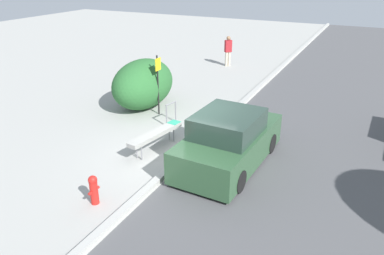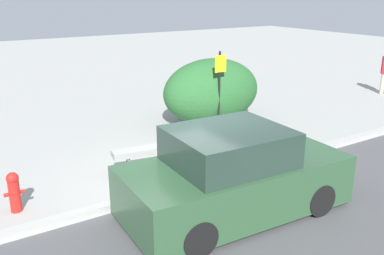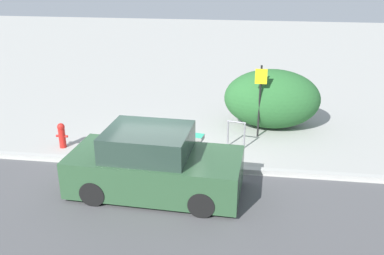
# 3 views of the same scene
# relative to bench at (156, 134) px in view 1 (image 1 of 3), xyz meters

# --- Properties ---
(ground_plane) EXTENTS (60.00, 60.00, 0.00)m
(ground_plane) POSITION_rel_bench_xyz_m (-0.10, -1.03, -0.53)
(ground_plane) COLOR #9E9E99
(road_strip) EXTENTS (60.00, 10.00, 0.01)m
(road_strip) POSITION_rel_bench_xyz_m (-0.10, -6.18, -0.53)
(road_strip) COLOR #4C4C4F
(road_strip) RESTS_ON ground_plane
(curb) EXTENTS (60.00, 0.20, 0.13)m
(curb) POSITION_rel_bench_xyz_m (-0.10, -1.03, -0.47)
(curb) COLOR #A8A8A3
(curb) RESTS_ON ground_plane
(bench) EXTENTS (2.23, 0.70, 0.61)m
(bench) POSITION_rel_bench_xyz_m (0.00, 0.00, 0.00)
(bench) COLOR gray
(bench) RESTS_ON ground_plane
(bike_rack) EXTENTS (0.55, 0.16, 0.83)m
(bike_rack) POSITION_rel_bench_xyz_m (1.98, 0.57, -0.03)
(bike_rack) COLOR gray
(bike_rack) RESTS_ON ground_plane
(sign_post) EXTENTS (0.36, 0.08, 2.30)m
(sign_post) POSITION_rel_bench_xyz_m (2.63, 1.48, 0.85)
(sign_post) COLOR black
(sign_post) RESTS_ON ground_plane
(fire_hydrant) EXTENTS (0.36, 0.22, 0.77)m
(fire_hydrant) POSITION_rel_bench_xyz_m (-3.14, -0.17, -0.13)
(fire_hydrant) COLOR red
(fire_hydrant) RESTS_ON ground_plane
(shrub_hedge) EXTENTS (3.13, 2.03, 1.95)m
(shrub_hedge) POSITION_rel_bench_xyz_m (3.05, 2.43, 0.44)
(shrub_hedge) COLOR #28602D
(shrub_hedge) RESTS_ON ground_plane
(pedestrian) EXTENTS (0.42, 0.41, 1.68)m
(pedestrian) POSITION_rel_bench_xyz_m (10.83, 1.85, 0.37)
(pedestrian) COLOR #B7AD99
(pedestrian) RESTS_ON ground_plane
(parked_car_near) EXTENTS (4.13, 2.02, 1.61)m
(parked_car_near) POSITION_rel_bench_xyz_m (0.16, -2.34, 0.17)
(parked_car_near) COLOR black
(parked_car_near) RESTS_ON ground_plane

